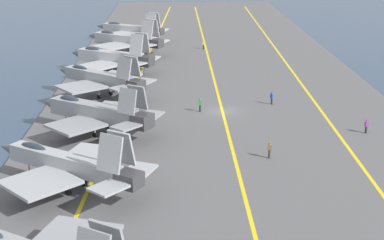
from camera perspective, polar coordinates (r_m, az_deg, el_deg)
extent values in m
plane|color=#2D425B|center=(75.05, 2.96, 0.56)|extent=(2000.00, 2000.00, 0.00)
cube|color=#565659|center=(74.99, 2.96, 0.71)|extent=(224.79, 45.94, 0.40)
cube|color=yellow|center=(76.97, 12.38, 0.92)|extent=(202.28, 4.17, 0.01)
cube|color=yellow|center=(74.93, 2.96, 0.86)|extent=(202.31, 0.36, 0.01)
cube|color=yellow|center=(74.98, -6.71, 0.77)|extent=(202.04, 11.17, 0.01)
cube|color=#9EA3A8|center=(53.59, -12.29, -4.05)|extent=(7.79, 11.02, 1.52)
cone|color=#5B5E60|center=(58.38, -17.38, -2.60)|extent=(2.45, 2.71, 1.44)
cube|color=#38383A|center=(49.26, -6.09, -5.76)|extent=(2.52, 2.59, 1.29)
ellipsoid|color=#232D38|center=(55.78, -15.12, -2.57)|extent=(2.29, 2.93, 0.83)
cube|color=#9EA3A8|center=(51.28, -14.52, -5.87)|extent=(7.49, 7.49, 0.28)
cube|color=#9EA3A8|center=(55.87, -9.56, -3.47)|extent=(6.75, 6.67, 0.28)
cube|color=#9EA3A8|center=(48.54, -7.98, -3.25)|extent=(2.03, 2.44, 3.07)
cube|color=#9EA3A8|center=(49.69, -6.84, -2.67)|extent=(2.03, 2.44, 3.07)
cube|color=#9EA3A8|center=(48.00, -8.10, -6.52)|extent=(3.61, 3.58, 0.20)
cube|color=#9EA3A8|center=(51.11, -5.08, -4.80)|extent=(3.46, 3.19, 0.20)
cylinder|color=#B2B2B7|center=(57.19, -15.51, -4.60)|extent=(0.16, 0.16, 1.71)
cylinder|color=black|center=(57.40, -15.46, -5.11)|extent=(0.51, 0.62, 0.60)
cylinder|color=#B2B2B7|center=(52.74, -11.97, -6.31)|extent=(0.16, 0.16, 1.71)
cylinder|color=black|center=(52.97, -11.93, -6.85)|extent=(0.51, 0.62, 0.60)
cylinder|color=#B2B2B7|center=(54.15, -10.45, -5.53)|extent=(0.16, 0.16, 1.71)
cylinder|color=black|center=(54.38, -10.42, -6.06)|extent=(0.51, 0.62, 0.60)
cube|color=gray|center=(67.30, -9.55, 0.83)|extent=(7.64, 10.61, 1.81)
cone|color=#5B5E60|center=(71.61, -13.63, 1.63)|extent=(2.61, 2.75, 1.72)
cube|color=#38383A|center=(63.30, -4.83, -0.11)|extent=(2.75, 2.68, 1.54)
ellipsoid|color=#232D38|center=(69.27, -11.79, 1.94)|extent=(2.33, 2.88, 1.00)
cube|color=gray|center=(64.78, -11.21, -0.51)|extent=(7.07, 7.08, 0.28)
cube|color=gray|center=(69.77, -7.47, 1.06)|extent=(6.37, 6.28, 0.28)
cube|color=gray|center=(62.59, -6.31, 1.82)|extent=(1.88, 2.28, 2.70)
cube|color=gray|center=(64.05, -5.29, 2.24)|extent=(1.88, 2.28, 2.70)
cube|color=gray|center=(61.80, -6.42, -0.62)|extent=(3.52, 3.48, 0.20)
cube|color=gray|center=(65.34, -3.99, 0.51)|extent=(3.41, 3.06, 0.20)
cylinder|color=#B2B2B7|center=(70.52, -12.12, 0.02)|extent=(0.16, 0.16, 1.62)
cylinder|color=black|center=(70.68, -12.10, -0.37)|extent=(0.51, 0.62, 0.60)
cylinder|color=#B2B2B7|center=(66.20, -9.41, -1.03)|extent=(0.16, 0.16, 1.62)
cylinder|color=black|center=(66.37, -9.38, -1.44)|extent=(0.51, 0.62, 0.60)
cylinder|color=#B2B2B7|center=(68.05, -8.04, -0.42)|extent=(0.16, 0.16, 1.62)
cylinder|color=black|center=(68.21, -8.03, -0.83)|extent=(0.51, 0.62, 0.60)
cube|color=#93999E|center=(81.94, -9.10, 4.11)|extent=(8.56, 10.22, 1.60)
cone|color=#5B5E60|center=(86.85, -12.28, 4.73)|extent=(2.58, 2.69, 1.52)
cube|color=#38383A|center=(77.21, -5.44, 3.38)|extent=(2.63, 2.64, 1.36)
ellipsoid|color=#232D38|center=(84.30, -10.84, 4.94)|extent=(2.47, 2.79, 0.88)
cube|color=#93999E|center=(79.46, -10.68, 3.18)|extent=(7.34, 7.40, 0.28)
cube|color=#93999E|center=(84.20, -7.19, 4.21)|extent=(7.04, 6.87, 0.28)
cube|color=#93999E|center=(76.91, -6.62, 4.98)|extent=(2.07, 2.29, 2.79)
cube|color=#93999E|center=(78.11, -5.77, 5.22)|extent=(2.07, 2.29, 2.79)
cube|color=#93999E|center=(75.97, -6.82, 3.08)|extent=(3.52, 3.57, 0.20)
cube|color=#93999E|center=(79.10, -4.63, 3.77)|extent=(3.52, 3.29, 0.20)
cylinder|color=#B2B2B7|center=(85.47, -11.10, 3.39)|extent=(0.16, 0.16, 1.86)
cylinder|color=black|center=(85.63, -11.07, 2.98)|extent=(0.55, 0.61, 0.60)
cylinder|color=#B2B2B7|center=(80.79, -9.01, 2.64)|extent=(0.16, 0.16, 1.86)
cylinder|color=black|center=(80.96, -8.98, 2.21)|extent=(0.55, 0.61, 0.60)
cylinder|color=#B2B2B7|center=(82.31, -7.90, 2.98)|extent=(0.16, 0.16, 1.86)
cylinder|color=black|center=(82.48, -7.88, 2.56)|extent=(0.55, 0.61, 0.60)
cube|color=#A8AAAF|center=(95.97, -7.93, 6.07)|extent=(7.00, 10.96, 1.84)
cone|color=#5B5E60|center=(99.80, -11.12, 6.38)|extent=(2.56, 2.73, 1.75)
cube|color=#38383A|center=(92.39, -4.41, 5.72)|extent=(2.74, 2.63, 1.57)
ellipsoid|color=#232D38|center=(97.76, -9.65, 6.74)|extent=(2.20, 2.93, 1.01)
cube|color=#A8AAAF|center=(92.90, -9.00, 5.24)|extent=(7.48, 7.43, 0.28)
cube|color=#A8AAAF|center=(98.92, -6.52, 6.14)|extent=(6.65, 6.16, 0.28)
cube|color=#A8AAAF|center=(91.68, -5.43, 7.26)|extent=(1.91, 2.38, 3.32)
cube|color=#A8AAAF|center=(93.30, -4.81, 7.47)|extent=(1.91, 2.38, 3.32)
cube|color=#A8AAAF|center=(90.70, -5.41, 5.45)|extent=(3.54, 3.43, 0.20)
cube|color=#A8AAAF|center=(94.58, -3.94, 6.02)|extent=(3.33, 2.92, 0.20)
cylinder|color=#B2B2B7|center=(98.73, -9.94, 5.34)|extent=(0.16, 0.16, 1.45)
cylinder|color=black|center=(98.83, -9.93, 5.10)|extent=(0.48, 0.63, 0.60)
cylinder|color=#B2B2B7|center=(94.66, -7.74, 4.89)|extent=(0.16, 0.16, 1.45)
cylinder|color=black|center=(94.76, -7.73, 4.64)|extent=(0.48, 0.63, 0.60)
cylinder|color=#B2B2B7|center=(96.75, -6.89, 5.22)|extent=(0.16, 0.16, 1.45)
cylinder|color=black|center=(96.84, -6.88, 4.97)|extent=(0.48, 0.63, 0.60)
cube|color=#A8AAAF|center=(109.18, -6.67, 7.77)|extent=(8.06, 11.26, 1.70)
cone|color=#5B5E60|center=(113.62, -9.56, 8.05)|extent=(2.61, 2.83, 1.61)
cube|color=#38383A|center=(104.95, -3.47, 7.43)|extent=(2.72, 2.73, 1.44)
ellipsoid|color=#232D38|center=(111.33, -8.23, 8.33)|extent=(2.40, 3.02, 0.93)
cube|color=#A8AAAF|center=(106.13, -7.72, 7.12)|extent=(7.85, 7.87, 0.28)
cube|color=#A8AAAF|center=(111.98, -5.31, 7.79)|extent=(7.21, 6.90, 0.28)
cube|color=#A8AAAF|center=(104.54, -4.38, 8.75)|extent=(2.08, 2.49, 3.22)
cube|color=#A8AAAF|center=(105.98, -3.82, 8.89)|extent=(2.08, 2.49, 3.22)
cube|color=#A8AAAF|center=(103.42, -4.41, 7.25)|extent=(3.64, 3.61, 0.20)
cube|color=#A8AAAF|center=(107.05, -3.01, 7.65)|extent=(3.48, 3.22, 0.20)
cylinder|color=#B2B2B7|center=(112.31, -8.50, 7.07)|extent=(0.16, 0.16, 1.82)
cylinder|color=black|center=(112.43, -8.49, 6.77)|extent=(0.51, 0.62, 0.60)
cylinder|color=#B2B2B7|center=(107.85, -6.49, 6.69)|extent=(0.16, 0.16, 1.82)
cylinder|color=black|center=(107.97, -6.48, 6.37)|extent=(0.51, 0.62, 0.60)
cylinder|color=#B2B2B7|center=(109.70, -5.74, 6.91)|extent=(0.16, 0.16, 1.82)
cylinder|color=black|center=(109.82, -5.73, 6.60)|extent=(0.51, 0.62, 0.60)
cube|color=#A8AAAF|center=(122.68, -6.15, 8.78)|extent=(7.11, 11.11, 1.56)
cone|color=#5B5E60|center=(126.56, -8.79, 8.96)|extent=(2.38, 2.68, 1.48)
cube|color=#38383A|center=(118.99, -3.28, 8.55)|extent=(2.50, 2.55, 1.32)
ellipsoid|color=#232D38|center=(124.56, -7.57, 9.21)|extent=(2.15, 2.93, 0.86)
cube|color=#A8AAAF|center=(119.74, -6.89, 8.27)|extent=(7.36, 7.36, 0.28)
cube|color=#A8AAAF|center=(125.38, -5.13, 8.78)|extent=(6.44, 6.32, 0.28)
cube|color=#A8AAAF|center=(118.59, -4.05, 9.60)|extent=(1.87, 2.39, 2.87)
cube|color=#A8AAAF|center=(119.97, -3.64, 9.71)|extent=(1.87, 2.39, 2.87)
cube|color=#A8AAAF|center=(117.39, -4.03, 8.40)|extent=(3.59, 3.50, 0.20)
cube|color=#A8AAAF|center=(121.08, -2.95, 8.73)|extent=(3.38, 3.03, 0.20)
cylinder|color=#B2B2B7|center=(125.39, -7.83, 8.20)|extent=(0.16, 0.16, 1.53)
cylinder|color=black|center=(125.47, -7.82, 8.00)|extent=(0.48, 0.63, 0.60)
cylinder|color=#B2B2B7|center=(121.40, -5.93, 7.94)|extent=(0.16, 0.16, 1.53)
cylinder|color=black|center=(121.48, -5.93, 7.73)|extent=(0.48, 0.63, 0.60)
cylinder|color=#B2B2B7|center=(123.19, -5.38, 8.11)|extent=(0.16, 0.16, 1.53)
cylinder|color=black|center=(123.28, -5.37, 7.90)|extent=(0.48, 0.63, 0.60)
cylinder|color=#232328|center=(78.33, 7.73, 1.81)|extent=(0.24, 0.24, 0.83)
cube|color=#284CB2|center=(78.13, 7.75, 2.31)|extent=(0.46, 0.45, 0.60)
sphere|color=tan|center=(78.01, 7.77, 2.62)|extent=(0.22, 0.22, 0.22)
sphere|color=#284CB2|center=(78.00, 7.77, 2.66)|extent=(0.24, 0.24, 0.24)
cylinder|color=#232328|center=(74.57, 0.79, 1.13)|extent=(0.24, 0.24, 0.84)
cube|color=green|center=(74.37, 0.79, 1.64)|extent=(0.27, 0.39, 0.56)
sphere|color=#9E7051|center=(74.25, 0.79, 1.95)|extent=(0.22, 0.22, 0.22)
sphere|color=green|center=(74.23, 0.79, 1.99)|extent=(0.24, 0.24, 0.24)
cylinder|color=#383328|center=(60.20, 7.51, -3.29)|extent=(0.24, 0.24, 0.91)
cube|color=brown|center=(59.94, 7.54, -2.65)|extent=(0.29, 0.40, 0.54)
sphere|color=beige|center=(59.80, 7.55, -2.29)|extent=(0.22, 0.22, 0.22)
sphere|color=brown|center=(59.78, 7.56, -2.24)|extent=(0.24, 0.24, 0.24)
cylinder|color=#232328|center=(69.72, 16.52, -0.91)|extent=(0.24, 0.24, 0.81)
cube|color=purple|center=(69.50, 16.57, -0.38)|extent=(0.35, 0.43, 0.53)
sphere|color=beige|center=(69.38, 16.60, -0.07)|extent=(0.22, 0.22, 0.22)
sphere|color=purple|center=(69.37, 16.60, -0.03)|extent=(0.24, 0.24, 0.24)
cylinder|color=#232328|center=(113.16, 1.12, 7.11)|extent=(0.24, 0.24, 0.87)
cube|color=yellow|center=(113.02, 1.12, 7.46)|extent=(0.27, 0.38, 0.54)
sphere|color=beige|center=(112.95, 1.13, 7.66)|extent=(0.22, 0.22, 0.22)
sphere|color=yellow|center=(112.94, 1.13, 7.69)|extent=(0.24, 0.24, 0.24)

